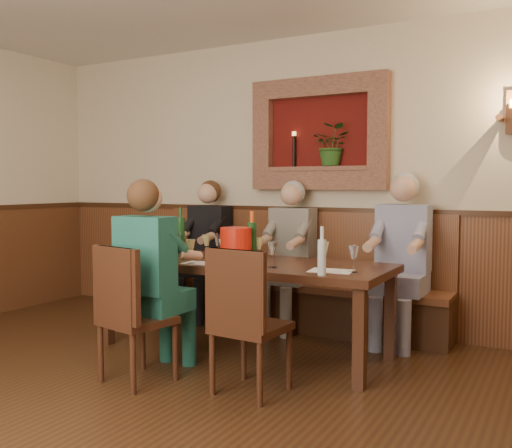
{
  "coord_description": "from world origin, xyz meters",
  "views": [
    {
      "loc": [
        2.31,
        -2.12,
        1.37
      ],
      "look_at": [
        0.1,
        1.9,
        1.05
      ],
      "focal_mm": 40.0,
      "sensor_mm": 36.0,
      "label": 1
    }
  ],
  "objects": [
    {
      "name": "wine_glass_7",
      "position": [
        0.71,
        1.86,
        0.85
      ],
      "size": [
        0.08,
        0.08,
        0.19
      ],
      "primitive_type": null,
      "color": "#E4E088",
      "rests_on": "dining_table"
    },
    {
      "name": "wine_bottle_green_a",
      "position": [
        0.09,
        1.85,
        0.92
      ],
      "size": [
        0.08,
        0.08,
        0.41
      ],
      "rotation": [
        0.0,
        0.0,
        0.07
      ],
      "color": "#19471E",
      "rests_on": "dining_table"
    },
    {
      "name": "wine_glass_3",
      "position": [
        -0.3,
        1.96,
        0.85
      ],
      "size": [
        0.08,
        0.08,
        0.19
      ],
      "primitive_type": null,
      "color": "white",
      "rests_on": "dining_table"
    },
    {
      "name": "chair_near_right",
      "position": [
        0.51,
        1.07,
        0.28
      ],
      "size": [
        0.46,
        0.46,
        0.97
      ],
      "rotation": [
        0.0,
        0.0,
        -0.07
      ],
      "color": "#311B0E",
      "rests_on": "ground"
    },
    {
      "name": "wine_glass_9",
      "position": [
        -0.26,
        1.5,
        0.85
      ],
      "size": [
        0.08,
        0.08,
        0.19
      ],
      "primitive_type": null,
      "color": "#E4E088",
      "rests_on": "dining_table"
    },
    {
      "name": "tasting_sheet_b",
      "position": [
        -0.02,
        1.69,
        0.75
      ],
      "size": [
        0.34,
        0.28,
        0.0
      ],
      "primitive_type": "cube",
      "rotation": [
        0.0,
        0.0,
        0.27
      ],
      "color": "white",
      "rests_on": "dining_table"
    },
    {
      "name": "person_bench_left",
      "position": [
        -0.93,
        2.69,
        0.58
      ],
      "size": [
        0.41,
        0.51,
        1.41
      ],
      "color": "black",
      "rests_on": "ground"
    },
    {
      "name": "person_bench_mid",
      "position": [
        0.02,
        2.69,
        0.58
      ],
      "size": [
        0.41,
        0.51,
        1.41
      ],
      "color": "#635F5B",
      "rests_on": "ground"
    },
    {
      "name": "wine_glass_4",
      "position": [
        -0.06,
        1.66,
        0.85
      ],
      "size": [
        0.08,
        0.08,
        0.19
      ],
      "primitive_type": null,
      "color": "#E4E088",
      "rests_on": "dining_table"
    },
    {
      "name": "wine_bottle_green_b",
      "position": [
        -0.73,
        2.01,
        0.92
      ],
      "size": [
        0.09,
        0.09,
        0.41
      ],
      "rotation": [
        0.0,
        0.0,
        0.22
      ],
      "color": "#19471E",
      "rests_on": "dining_table"
    },
    {
      "name": "ground_plane",
      "position": [
        0.0,
        0.0,
        0.0
      ],
      "size": [
        6.0,
        6.0,
        0.0
      ],
      "primitive_type": "plane",
      "color": "#351A0E",
      "rests_on": "ground"
    },
    {
      "name": "person_chair_front",
      "position": [
        -0.28,
        1.07,
        0.58
      ],
      "size": [
        0.41,
        0.51,
        1.41
      ],
      "color": "#184E57",
      "rests_on": "ground"
    },
    {
      "name": "tasting_sheet_c",
      "position": [
        0.83,
        1.68,
        0.75
      ],
      "size": [
        0.33,
        0.26,
        0.0
      ],
      "primitive_type": "cube",
      "rotation": [
        0.0,
        0.0,
        0.14
      ],
      "color": "white",
      "rests_on": "dining_table"
    },
    {
      "name": "bench",
      "position": [
        0.0,
        2.79,
        0.33
      ],
      "size": [
        3.0,
        0.45,
        1.11
      ],
      "color": "#381E0F",
      "rests_on": "ground"
    },
    {
      "name": "wine_glass_6",
      "position": [
        0.39,
        1.64,
        0.85
      ],
      "size": [
        0.08,
        0.08,
        0.19
      ],
      "primitive_type": null,
      "color": "white",
      "rests_on": "dining_table"
    },
    {
      "name": "water_bottle",
      "position": [
        0.84,
        1.48,
        0.88
      ],
      "size": [
        0.08,
        0.08,
        0.33
      ],
      "rotation": [
        0.0,
        0.0,
        0.35
      ],
      "color": "silver",
      "rests_on": "dining_table"
    },
    {
      "name": "wine_glass_8",
      "position": [
        0.99,
        1.72,
        0.85
      ],
      "size": [
        0.08,
        0.08,
        0.19
      ],
      "primitive_type": null,
      "color": "white",
      "rests_on": "dining_table"
    },
    {
      "name": "spittoon_bucket",
      "position": [
        0.03,
        1.71,
        0.89
      ],
      "size": [
        0.32,
        0.32,
        0.28
      ],
      "primitive_type": "cylinder",
      "rotation": [
        0.0,
        0.0,
        -0.38
      ],
      "color": "red",
      "rests_on": "dining_table"
    },
    {
      "name": "tasting_sheet_a",
      "position": [
        -0.84,
        1.64,
        0.75
      ],
      "size": [
        0.32,
        0.26,
        0.0
      ],
      "primitive_type": "cube",
      "rotation": [
        0.0,
        0.0,
        -0.21
      ],
      "color": "white",
      "rests_on": "dining_table"
    },
    {
      "name": "tasting_sheet_d",
      "position": [
        -0.21,
        1.57,
        0.75
      ],
      "size": [
        0.28,
        0.21,
        0.0
      ],
      "primitive_type": "cube",
      "rotation": [
        0.0,
        0.0,
        0.06
      ],
      "color": "white",
      "rests_on": "dining_table"
    },
    {
      "name": "wine_glass_10",
      "position": [
        -0.89,
        2.16,
        0.85
      ],
      "size": [
        0.08,
        0.08,
        0.19
      ],
      "primitive_type": null,
      "color": "white",
      "rests_on": "dining_table"
    },
    {
      "name": "wainscoting",
      "position": [
        0.0,
        -0.0,
        0.59
      ],
      "size": [
        6.02,
        6.02,
        1.15
      ],
      "color": "#4E2B16",
      "rests_on": "ground"
    },
    {
      "name": "chair_near_left",
      "position": [
        -0.29,
        0.87,
        0.28
      ],
      "size": [
        0.5,
        0.5,
        0.96
      ],
      "rotation": [
        0.0,
        0.0,
        -0.21
      ],
      "color": "#311B0E",
      "rests_on": "ground"
    },
    {
      "name": "person_bench_right",
      "position": [
        1.07,
        2.69,
        0.61
      ],
      "size": [
        0.44,
        0.54,
        1.47
      ],
      "color": "navy",
      "rests_on": "ground"
    },
    {
      "name": "wall_niche",
      "position": [
        0.24,
        2.94,
        1.81
      ],
      "size": [
        1.36,
        0.3,
        1.06
      ],
      "color": "#560F0C",
      "rests_on": "ground"
    },
    {
      "name": "wine_glass_1",
      "position": [
        -0.72,
        1.96,
        0.85
      ],
      "size": [
        0.08,
        0.08,
        0.19
      ],
      "primitive_type": null,
      "color": "white",
      "rests_on": "dining_table"
    },
    {
      "name": "wine_glass_11",
      "position": [
        -0.39,
        1.92,
        0.85
      ],
      "size": [
        0.08,
        0.08,
        0.19
      ],
      "primitive_type": null,
      "color": "#E4E088",
      "rests_on": "dining_table"
    },
    {
      "name": "room_shell",
      "position": [
        0.0,
        0.0,
        1.89
      ],
      "size": [
        6.04,
        6.04,
        2.82
      ],
      "color": "beige",
      "rests_on": "ground"
    },
    {
      "name": "dining_table",
      "position": [
        0.0,
        1.85,
        0.68
      ],
      "size": [
        2.4,
        0.9,
        0.75
      ],
      "color": "#311B0E",
      "rests_on": "ground"
    },
    {
      "name": "wine_glass_5",
      "position": [
        0.12,
        1.9,
        0.85
      ],
      "size": [
        0.08,
        0.08,
        0.19
      ],
      "primitive_type": null,
      "color": "#E4E088",
      "rests_on": "dining_table"
    },
    {
      "name": "wine_glass_0",
      "position": [
        -1.01,
        1.68,
        0.85
      ],
      "size": [
        0.08,
        0.08,
        0.19
      ],
      "primitive_type": null,
      "color": "#E4E088",
      "rests_on": "dining_table"
    },
    {
      "name": "wine_glass_2",
      "position": [
        -0.56,
        1.61,
        0.85
      ],
      "size": [
        0.08,
        0.08,
        0.19
      ],
      "primitive_type": null,
      "color": "#E4E088",
      "rests_on": "dining_table"
    }
  ]
}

